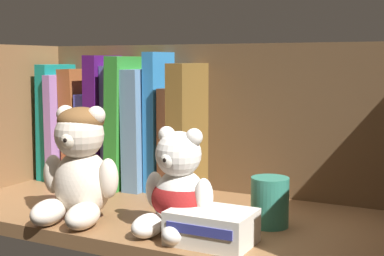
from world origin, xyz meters
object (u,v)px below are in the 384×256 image
Objects in this scene: book_3 at (97,137)px; teddy_bear_smaller at (178,192)px; small_product_box at (212,227)px; book_6 at (134,121)px; book_7 at (149,128)px; book_2 at (84,124)px; teddy_bear_larger at (79,166)px; book_4 at (110,119)px; book_9 at (178,139)px; book_5 at (122,125)px; pillar_candle at (269,202)px; book_1 at (73,126)px; book_8 at (163,121)px; book_10 at (195,128)px; book_0 at (64,121)px.

book_3 reaches higher than teddy_bear_smaller.
teddy_bear_smaller reaches higher than small_product_box.
book_7 is (3.20, 0.00, -1.08)cm from book_6.
teddy_bear_larger is at bearing -52.96° from book_2.
book_2 is 27.73cm from teddy_bear_larger.
book_9 is (14.18, 0.00, -2.74)cm from book_4.
teddy_bear_smaller is (23.32, -21.20, -5.23)cm from book_5.
book_7 reaches higher than book_3.
pillar_candle is 0.67× the size of small_product_box.
book_2 is 1.17× the size of book_9.
book_5 is 1.21× the size of book_9.
book_4 reaches higher than book_5.
book_3 is at bearing 160.86° from pillar_candle.
book_5 is at bearing 0.00° from book_1.
book_4 is 1.68× the size of teddy_bear_smaller.
book_8 is at bearing 151.08° from pillar_candle.
book_3 is 0.92× the size of book_9.
book_7 is at bearing 180.00° from book_9.
teddy_bear_larger is at bearing -64.28° from book_4.
book_4 is 38.79cm from pillar_candle.
book_6 is at bearing 180.00° from book_9.
small_product_box is (20.93, -0.87, -5.50)cm from teddy_bear_larger.
small_product_box is (23.11, -22.90, -8.28)cm from book_7.
book_9 is at bearing 180.00° from book_10.
book_4 is 11.37cm from book_8.
small_product_box is (40.14, -22.90, -7.72)cm from book_1.
book_2 reaches higher than teddy_bear_larger.
small_product_box is (26.32, -22.90, -9.36)cm from book_6.
book_9 is (8.95, 0.00, -2.64)cm from book_6.
teddy_bear_larger is (-0.75, -22.03, -4.22)cm from book_8.
book_0 is 16.13cm from book_6.
small_product_box is (31.54, -22.90, -9.46)cm from book_4.
book_10 is (9.03, 0.00, 0.52)cm from book_7.
pillar_candle is (32.89, -13.33, -7.30)cm from book_5.
book_10 is 1.58× the size of teddy_bear_smaller.
book_2 is at bearing 180.00° from book_6.
book_7 is 3.10× the size of pillar_candle.
book_4 is 2.76cm from book_5.
book_5 is 31.95cm from teddy_bear_smaller.
book_8 is (8.76, 0.00, 1.17)cm from book_5.
teddy_bear_larger is at bearing -48.92° from book_1.
book_8 reaches higher than book_4.
book_9 is 1.28× the size of teddy_bear_smaller.
book_4 is 5.23cm from book_6.
book_8 is at bearing 0.00° from book_6.
book_2 reaches higher than book_9.
book_2 is at bearing 180.00° from book_8.
book_9 is (2.81, 0.00, -3.00)cm from book_8.
book_3 is (5.68, 0.00, -1.73)cm from book_1.
book_2 is 6.13cm from book_4.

